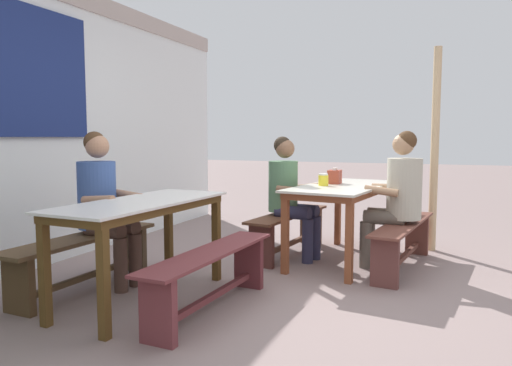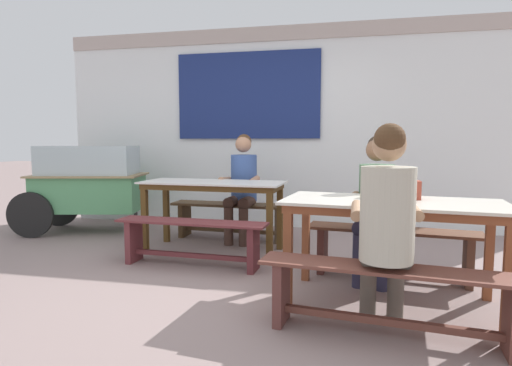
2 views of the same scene
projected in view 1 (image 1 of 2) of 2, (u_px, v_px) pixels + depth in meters
name	position (u px, v px, depth m)	size (l,w,h in m)	color
ground_plane	(289.00, 291.00, 3.94)	(40.00, 40.00, 0.00)	gray
backdrop_wall	(44.00, 115.00, 4.71)	(6.53, 0.23, 2.77)	white
dining_table_far	(142.00, 212.00, 3.66)	(1.58, 0.70, 0.77)	silver
dining_table_near	(343.00, 193.00, 4.83)	(1.64, 0.92, 0.77)	beige
bench_far_back	(83.00, 253.00, 3.95)	(1.49, 0.40, 0.44)	brown
bench_far_front	(211.00, 273.00, 3.45)	(1.49, 0.36, 0.44)	brown
bench_near_back	(289.00, 227.00, 5.16)	(1.48, 0.48, 0.44)	brown
bench_near_front	(403.00, 239.00, 4.58)	(1.59, 0.47, 0.44)	brown
person_right_near_table	(289.00, 190.00, 4.96)	(0.46, 0.54, 1.25)	#2D2D48
person_center_facing	(103.00, 200.00, 4.04)	(0.44, 0.53, 1.29)	#493129
person_near_front	(397.00, 192.00, 4.55)	(0.44, 0.55, 1.30)	#645A50
tissue_box	(335.00, 177.00, 4.99)	(0.16, 0.12, 0.16)	#9C3D2C
condiment_jar	(323.00, 180.00, 4.78)	(0.10, 0.10, 0.12)	yellow
wooden_support_post	(435.00, 150.00, 5.26)	(0.09, 0.09, 2.20)	tan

